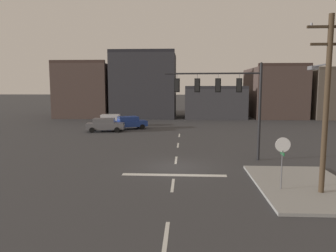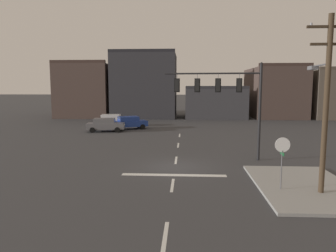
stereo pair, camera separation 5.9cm
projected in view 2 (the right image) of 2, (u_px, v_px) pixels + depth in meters
The scene contains 11 objects.
ground_plane at pixel (175, 167), 21.37m from camera, with size 400.00×400.00×0.00m, color #353538.
sidewalk_near_corner at pixel (304, 186), 17.00m from camera, with size 5.00×8.00×0.15m, color gray.
stop_bar_paint at pixel (174, 175), 19.39m from camera, with size 6.40×0.50×0.01m, color silver.
lane_centreline at pixel (176, 160), 23.36m from camera, with size 0.16×26.40×0.01m.
signal_mast_near_side at pixel (227, 93), 23.14m from camera, with size 7.03×0.89×7.10m.
stop_sign at pixel (282, 151), 16.06m from camera, with size 0.76×0.64×2.83m.
car_lot_nearside at pixel (112, 120), 43.40m from camera, with size 4.53×2.10×1.61m.
car_lot_middle at pixel (129, 122), 40.41m from camera, with size 4.74×3.58×1.61m.
car_lot_farside at pixel (105, 125), 38.07m from camera, with size 4.60×2.33×1.61m.
utility_pole at pixel (325, 98), 15.35m from camera, with size 2.20×2.33×8.76m.
building_row at pixel (199, 92), 57.30m from camera, with size 51.49×13.98×11.45m.
Camera 2 is at (0.73, -20.87, 5.36)m, focal length 33.93 mm.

